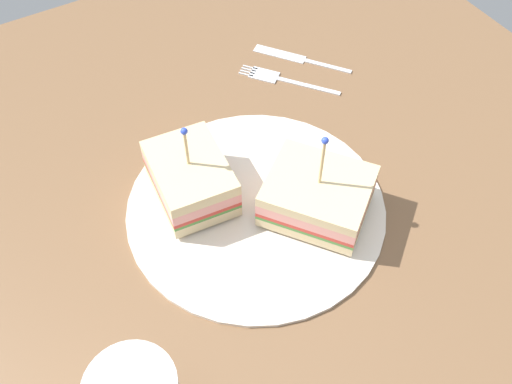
{
  "coord_description": "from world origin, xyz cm",
  "views": [
    {
      "loc": [
        -18.43,
        -31.29,
        49.34
      ],
      "look_at": [
        0.0,
        0.0,
        2.82
      ],
      "focal_mm": 40.8,
      "sensor_mm": 36.0,
      "label": 1
    }
  ],
  "objects_px": {
    "fork": "(278,78)",
    "plate": "(256,206)",
    "knife": "(296,58)",
    "sandwich_half_front": "(318,196)",
    "sandwich_half_back": "(191,178)"
  },
  "relations": [
    {
      "from": "fork",
      "to": "plate",
      "type": "bearing_deg",
      "value": -128.18
    },
    {
      "from": "sandwich_half_back",
      "to": "knife",
      "type": "relative_size",
      "value": 0.93
    },
    {
      "from": "plate",
      "to": "sandwich_half_front",
      "type": "xyz_separation_m",
      "value": [
        0.05,
        -0.04,
        0.03
      ]
    },
    {
      "from": "plate",
      "to": "knife",
      "type": "relative_size",
      "value": 2.42
    },
    {
      "from": "sandwich_half_back",
      "to": "knife",
      "type": "height_order",
      "value": "sandwich_half_back"
    },
    {
      "from": "sandwich_half_back",
      "to": "fork",
      "type": "relative_size",
      "value": 0.95
    },
    {
      "from": "sandwich_half_front",
      "to": "sandwich_half_back",
      "type": "xyz_separation_m",
      "value": [
        -0.1,
        0.08,
        0.0
      ]
    },
    {
      "from": "plate",
      "to": "sandwich_half_back",
      "type": "distance_m",
      "value": 0.07
    },
    {
      "from": "plate",
      "to": "knife",
      "type": "distance_m",
      "value": 0.25
    },
    {
      "from": "fork",
      "to": "sandwich_half_front",
      "type": "bearing_deg",
      "value": -111.21
    },
    {
      "from": "plate",
      "to": "knife",
      "type": "bearing_deg",
      "value": 47.34
    },
    {
      "from": "plate",
      "to": "fork",
      "type": "bearing_deg",
      "value": 51.82
    },
    {
      "from": "fork",
      "to": "knife",
      "type": "relative_size",
      "value": 0.99
    },
    {
      "from": "plate",
      "to": "sandwich_half_back",
      "type": "height_order",
      "value": "sandwich_half_back"
    },
    {
      "from": "plate",
      "to": "knife",
      "type": "xyz_separation_m",
      "value": [
        0.17,
        0.18,
        -0.0
      ]
    }
  ]
}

